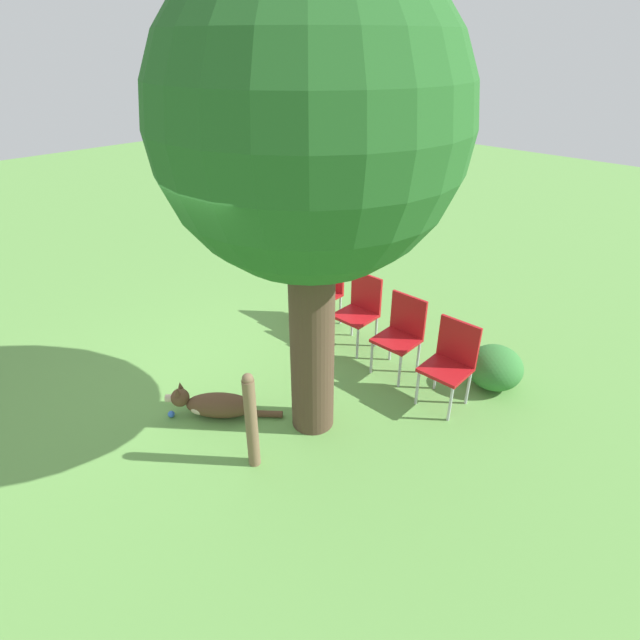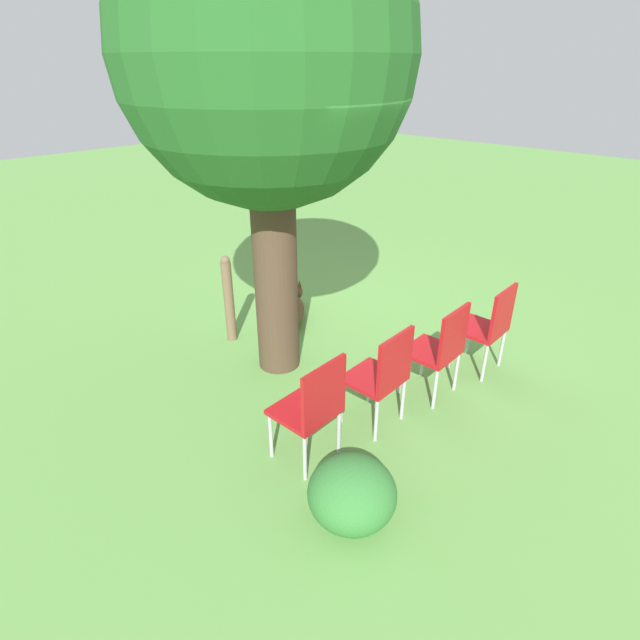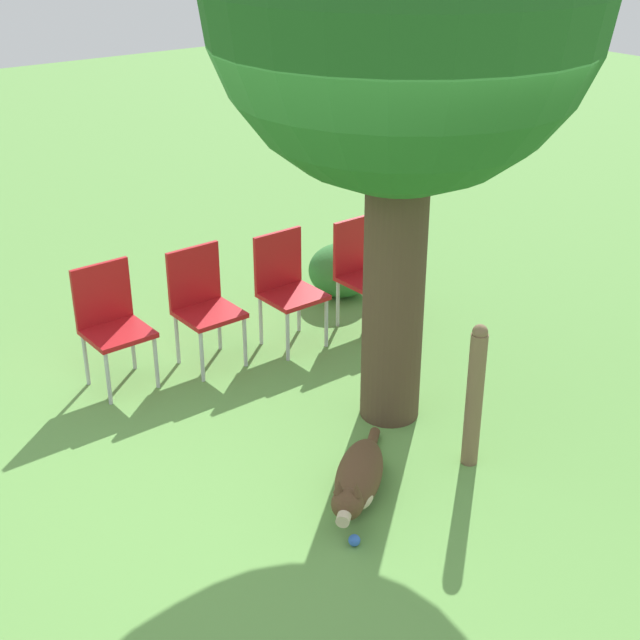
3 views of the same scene
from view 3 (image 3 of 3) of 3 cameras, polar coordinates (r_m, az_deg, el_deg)
The scene contains 9 objects.
ground_plane at distance 5.79m, azimuth -1.35°, elevation -8.80°, with size 30.00×30.00×0.00m, color #609947.
dog at distance 5.38m, azimuth 2.42°, elevation -10.17°, with size 0.83×0.93×0.35m.
fence_post at distance 5.57m, azimuth 9.87°, elevation -4.77°, with size 0.11×0.11×0.98m.
red_chair_0 at distance 6.57m, azimuth -13.22°, elevation 0.10°, with size 0.43×0.45×0.91m.
red_chair_1 at distance 6.75m, azimuth -7.52°, elevation 1.30°, with size 0.43×0.45×0.91m.
red_chair_2 at distance 7.00m, azimuth -2.17°, elevation 2.42°, with size 0.43×0.45×0.91m.
red_chair_3 at distance 7.30m, azimuth 2.79°, elevation 3.43°, with size 0.43×0.45×0.91m.
tennis_ball at distance 5.10m, azimuth 2.21°, elevation -13.91°, with size 0.07×0.07×0.07m.
low_shrub at distance 7.96m, azimuth 1.38°, elevation 3.21°, with size 0.59×0.59×0.47m.
Camera 3 is at (3.90, -2.75, 3.29)m, focal length 50.00 mm.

